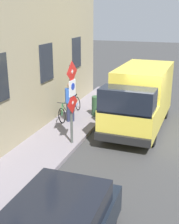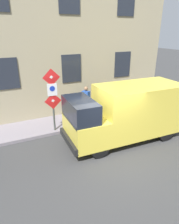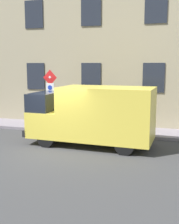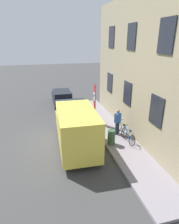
{
  "view_description": "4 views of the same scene",
  "coord_description": "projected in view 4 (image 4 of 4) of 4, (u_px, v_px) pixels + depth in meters",
  "views": [
    {
      "loc": [
        -1.11,
        11.07,
        4.71
      ],
      "look_at": [
        2.48,
        0.73,
        1.09
      ],
      "focal_mm": 48.81,
      "sensor_mm": 36.0,
      "label": 1
    },
    {
      "loc": [
        -5.73,
        3.81,
        4.68
      ],
      "look_at": [
        2.33,
        -0.02,
        1.0
      ],
      "focal_mm": 31.83,
      "sensor_mm": 36.0,
      "label": 2
    },
    {
      "loc": [
        -10.63,
        -4.58,
        3.42
      ],
      "look_at": [
        2.56,
        -0.53,
        1.15
      ],
      "focal_mm": 46.64,
      "sensor_mm": 36.0,
      "label": 3
    },
    {
      "loc": [
        -0.8,
        -11.06,
        6.05
      ],
      "look_at": [
        2.23,
        0.77,
        1.38
      ],
      "focal_mm": 30.72,
      "sensor_mm": 36.0,
      "label": 4
    }
  ],
  "objects": [
    {
      "name": "bicycle_blue",
      "position": [
        128.0,
        136.0,
        11.7
      ],
      "size": [
        0.46,
        1.72,
        0.89
      ],
      "rotation": [
        0.0,
        0.0,
        1.61
      ],
      "color": "black",
      "rests_on": "sidewalk_slab"
    },
    {
      "name": "pedestrian",
      "position": [
        118.0,
        121.0,
        12.4
      ],
      "size": [
        0.48,
        0.43,
        1.72
      ],
      "rotation": [
        0.0,
        0.0,
        5.25
      ],
      "color": "#262B47",
      "rests_on": "sidewalk_slab"
    },
    {
      "name": "litter_bin",
      "position": [
        111.0,
        137.0,
        11.36
      ],
      "size": [
        0.44,
        0.44,
        0.9
      ],
      "primitive_type": "cylinder",
      "color": "#2D5133",
      "rests_on": "sidewalk_slab"
    },
    {
      "name": "delivery_van",
      "position": [
        76.0,
        126.0,
        11.01
      ],
      "size": [
        2.19,
        5.4,
        2.5
      ],
      "rotation": [
        0.0,
        0.0,
        1.54
      ],
      "color": "yellow",
      "rests_on": "ground_plane"
    },
    {
      "name": "bicycle_green",
      "position": [
        122.0,
        130.0,
        12.47
      ],
      "size": [
        0.46,
        1.71,
        0.89
      ],
      "rotation": [
        0.0,
        0.0,
        1.58
      ],
      "color": "black",
      "rests_on": "sidewalk_slab"
    },
    {
      "name": "building_facade",
      "position": [
        135.0,
        69.0,
        11.97
      ],
      "size": [
        0.75,
        12.11,
        8.57
      ],
      "color": "tan",
      "rests_on": "ground_plane"
    },
    {
      "name": "parked_hatchback",
      "position": [
        62.0,
        97.0,
        18.66
      ],
      "size": [
        1.75,
        4.0,
        1.38
      ],
      "rotation": [
        0.0,
        0.0,
        1.57
      ],
      "color": "black",
      "rests_on": "ground_plane"
    },
    {
      "name": "sign_post_stacked",
      "position": [
        94.0,
        99.0,
        13.76
      ],
      "size": [
        0.16,
        0.56,
        2.89
      ],
      "color": "#474C47",
      "rests_on": "sidewalk_slab"
    },
    {
      "name": "ground_plane",
      "position": [
        59.0,
        139.0,
        12.36
      ],
      "size": [
        80.0,
        80.0,
        0.0
      ],
      "primitive_type": "plane",
      "color": "#383839"
    },
    {
      "name": "sidewalk_slab",
      "position": [
        112.0,
        132.0,
        13.17
      ],
      "size": [
        1.99,
        14.11,
        0.14
      ],
      "primitive_type": "cube",
      "color": "gray",
      "rests_on": "ground_plane"
    }
  ]
}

